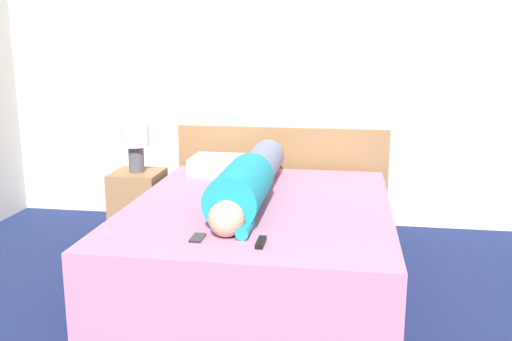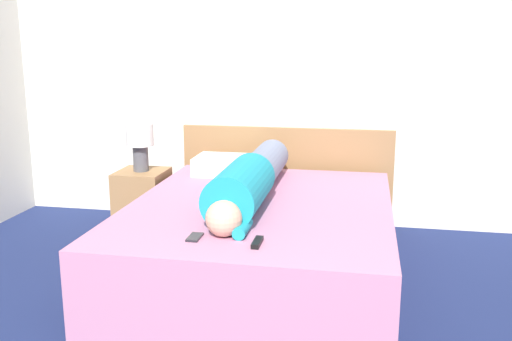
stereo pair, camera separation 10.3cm
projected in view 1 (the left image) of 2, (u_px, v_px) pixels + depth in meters
The scene contains 9 objects.
wall_back at pixel (309, 68), 4.65m from camera, with size 6.40×0.06×2.60m.
bed at pixel (260, 240), 3.71m from camera, with size 1.65×2.07×0.50m.
headboard at pixel (281, 175), 4.82m from camera, with size 1.77×0.04×0.82m.
nightstand at pixel (138, 205), 4.45m from camera, with size 0.37×0.39×0.53m.
table_lamp at pixel (136, 142), 4.34m from camera, with size 0.21×0.21×0.37m.
person_lying at pixel (249, 180), 3.69m from camera, with size 0.31×1.71×0.31m.
pillow_near_headboard at pixel (224, 165), 4.45m from camera, with size 0.50×0.35×0.14m.
tv_remote at pixel (261, 242), 2.91m from camera, with size 0.04×0.15×0.02m.
cell_phone at pixel (198, 238), 2.99m from camera, with size 0.06×0.13×0.01m.
Camera 1 is at (0.32, -0.93, 1.51)m, focal length 40.00 mm.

